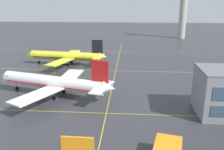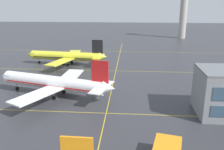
% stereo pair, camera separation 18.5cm
% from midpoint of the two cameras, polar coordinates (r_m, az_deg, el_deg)
% --- Properties ---
extents(airliner_second_row, '(37.82, 32.23, 11.93)m').
position_cam_midpoint_polar(airliner_second_row, '(73.40, -13.43, -1.76)').
color(airliner_second_row, white).
rests_on(airliner_second_row, ground).
extents(airliner_third_row, '(36.52, 31.31, 11.35)m').
position_cam_midpoint_polar(airliner_third_row, '(108.40, -10.65, 4.33)').
color(airliner_third_row, yellow).
rests_on(airliner_third_row, ground).
extents(taxiway_markings, '(164.52, 170.04, 0.01)m').
position_cam_midpoint_polar(taxiway_markings, '(79.84, -0.04, -2.84)').
color(taxiway_markings, yellow).
rests_on(taxiway_markings, ground).
extents(control_tower, '(8.82, 8.82, 40.49)m').
position_cam_midpoint_polar(control_tower, '(190.03, 16.30, 15.21)').
color(control_tower, '#ADA89E').
rests_on(control_tower, ground).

